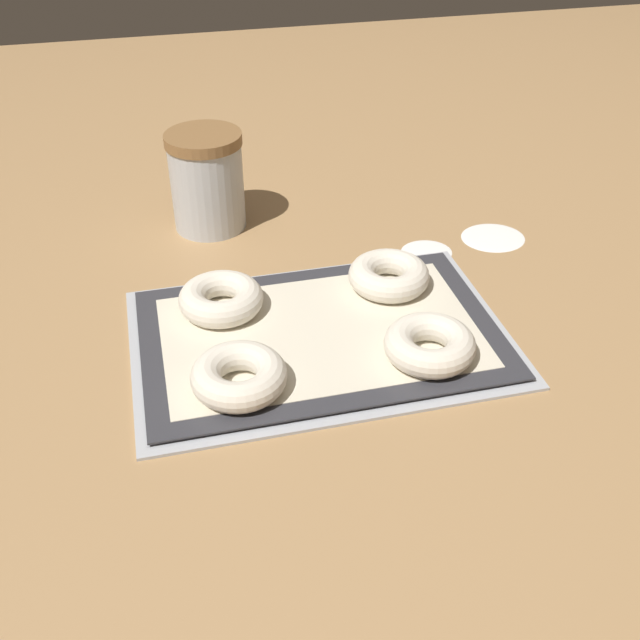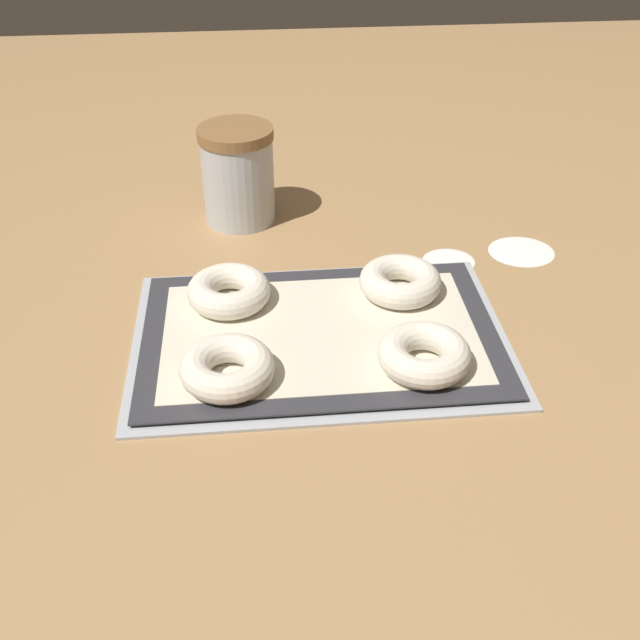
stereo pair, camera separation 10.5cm
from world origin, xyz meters
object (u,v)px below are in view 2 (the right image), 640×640
at_px(baking_tray, 320,336).
at_px(bagel_back_left, 229,291).
at_px(flour_canister, 238,175).
at_px(bagel_back_right, 400,281).
at_px(bagel_front_left, 227,368).
at_px(bagel_front_right, 424,354).

xyz_separation_m(baking_tray, bagel_back_left, (-0.11, 0.07, 0.02)).
distance_m(baking_tray, flour_canister, 0.34).
bearing_deg(bagel_back_right, baking_tray, -145.90).
bearing_deg(bagel_back_left, flour_canister, 86.31).
relative_size(bagel_front_left, bagel_back_left, 1.00).
bearing_deg(baking_tray, bagel_back_left, 145.94).
bearing_deg(bagel_back_left, bagel_back_right, 0.40).
relative_size(baking_tray, bagel_front_left, 4.27).
relative_size(bagel_front_right, bagel_back_right, 1.00).
bearing_deg(bagel_front_left, bagel_back_right, 34.96).
height_order(bagel_back_left, bagel_back_right, same).
bearing_deg(bagel_back_right, bagel_front_right, -90.20).
bearing_deg(baking_tray, flour_canister, 106.29).
relative_size(bagel_back_left, flour_canister, 0.72).
bearing_deg(flour_canister, bagel_back_left, -93.69).
distance_m(baking_tray, bagel_front_left, 0.14).
xyz_separation_m(bagel_front_left, bagel_back_right, (0.22, 0.15, 0.00)).
height_order(bagel_front_left, bagel_back_right, same).
distance_m(bagel_back_right, flour_canister, 0.32).
xyz_separation_m(bagel_front_left, bagel_front_right, (0.22, 0.00, 0.00)).
xyz_separation_m(baking_tray, bagel_back_right, (0.11, 0.07, 0.02)).
relative_size(baking_tray, bagel_front_right, 4.27).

